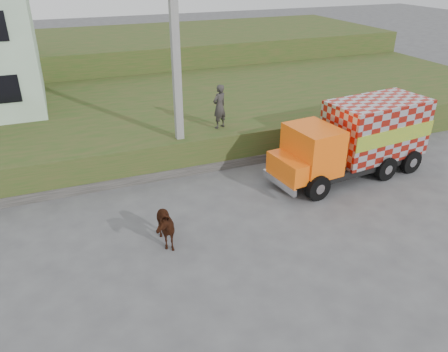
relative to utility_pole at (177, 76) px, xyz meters
name	(u,v)px	position (x,y,z in m)	size (l,w,h in m)	color
ground	(247,219)	(1.00, -4.60, -4.08)	(120.00, 120.00, 0.00)	#474749
embankment	(170,113)	(1.00, 5.40, -3.33)	(40.00, 12.00, 1.50)	#284B19
embankment_far	(127,56)	(1.00, 17.40, -2.58)	(40.00, 12.00, 3.00)	#284B19
retaining_strip	(161,174)	(-1.00, -0.40, -3.88)	(16.00, 0.50, 0.40)	#595651
utility_pole	(177,76)	(0.00, 0.00, 0.00)	(1.20, 0.30, 8.00)	gray
cargo_truck	(358,139)	(6.70, -2.96, -2.50)	(7.07, 3.04, 3.07)	black
cow	(162,225)	(-2.10, -4.91, -3.40)	(0.73, 1.60, 1.35)	#37120D
pedestrian	(219,106)	(1.98, 0.54, -1.61)	(0.70, 0.46, 1.93)	#2B2926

